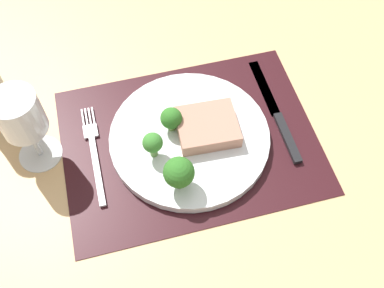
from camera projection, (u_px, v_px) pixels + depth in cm
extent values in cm
cube|color=tan|center=(190.00, 146.00, 77.58)|extent=(140.00, 110.00, 3.00)
cube|color=black|center=(190.00, 140.00, 76.18)|extent=(42.32, 31.74, 0.30)
cylinder|color=silver|center=(190.00, 137.00, 75.37)|extent=(26.68, 26.68, 1.60)
cube|color=tan|center=(207.00, 125.00, 74.18)|extent=(10.20, 8.90, 2.59)
cylinder|color=#6B994C|center=(172.00, 126.00, 74.85)|extent=(1.36, 1.36, 1.33)
sphere|color=#2D6B23|center=(171.00, 118.00, 72.99)|extent=(3.59, 3.59, 3.59)
cylinder|color=#6B994C|center=(179.00, 182.00, 68.98)|extent=(1.47, 1.47, 1.99)
sphere|color=#2D6B23|center=(179.00, 172.00, 66.42)|extent=(4.76, 4.76, 4.76)
cylinder|color=#5B8942|center=(154.00, 151.00, 71.84)|extent=(1.22, 1.22, 2.11)
sphere|color=#387A2D|center=(153.00, 143.00, 69.78)|extent=(3.24, 3.24, 3.24)
cube|color=silver|center=(97.00, 170.00, 72.71)|extent=(1.00, 13.00, 0.50)
cube|color=silver|center=(91.00, 131.00, 76.70)|extent=(2.40, 2.60, 0.40)
cube|color=silver|center=(83.00, 118.00, 78.16)|extent=(0.30, 3.60, 0.35)
cube|color=silver|center=(86.00, 117.00, 78.24)|extent=(0.30, 3.60, 0.35)
cube|color=silver|center=(90.00, 116.00, 78.32)|extent=(0.30, 3.60, 0.35)
cube|color=silver|center=(93.00, 116.00, 78.40)|extent=(0.30, 3.60, 0.35)
cube|color=black|center=(287.00, 138.00, 75.84)|extent=(1.40, 10.00, 0.80)
cube|color=silver|center=(264.00, 87.00, 81.93)|extent=(1.80, 13.00, 0.30)
cylinder|color=silver|center=(41.00, 153.00, 74.78)|extent=(7.13, 7.13, 0.40)
cylinder|color=silver|center=(34.00, 141.00, 71.42)|extent=(0.80, 0.80, 7.50)
cylinder|color=silver|center=(19.00, 114.00, 65.30)|extent=(6.89, 6.89, 6.93)
cylinder|color=tan|center=(24.00, 123.00, 67.19)|extent=(6.06, 6.06, 2.48)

